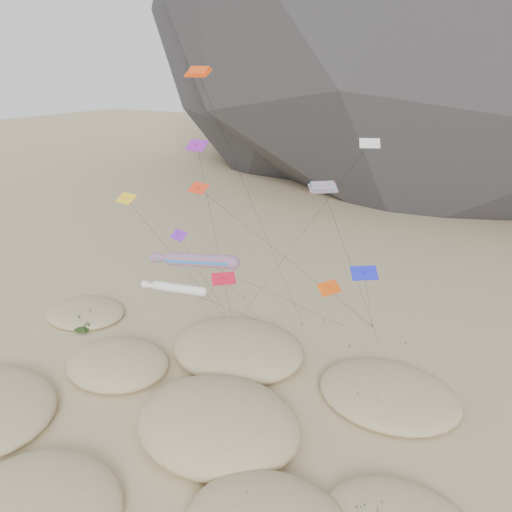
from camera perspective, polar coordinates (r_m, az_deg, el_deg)
The scene contains 9 objects.
ground at distance 44.48m, azimuth -10.26°, elevation -20.27°, with size 500.00×500.00×0.00m, color #CCB789.
dunes at distance 46.49m, azimuth -8.39°, elevation -16.91°, with size 52.62×35.45×4.23m.
dune_grass at distance 46.10m, azimuth -7.67°, elevation -17.00°, with size 41.45×29.97×1.58m.
kite_stakes at distance 60.99m, azimuth 5.57°, elevation -7.46°, with size 22.90×8.06×0.30m.
rainbow_tube_kite at distance 44.87m, azimuth -6.82°, elevation -0.49°, with size 13.10×18.53×13.78m.
white_tube_kite at distance 45.88m, azimuth -9.19°, elevation -3.64°, with size 6.88×14.94×10.87m.
orange_parafoil at distance 48.09m, azimuth -6.47°, elevation 19.76°, with size 8.33×10.52×29.04m.
multi_parafoil at distance 38.20m, azimuth 7.82°, elevation 7.38°, with size 2.67×16.31×20.98m.
delta_kites at distance 43.67m, azimuth -2.08°, elevation 3.70°, with size 25.53×22.37×23.42m.
Camera 1 is at (22.58, -24.96, 29.07)m, focal length 35.00 mm.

